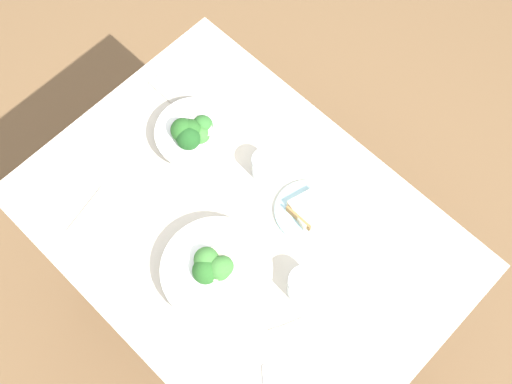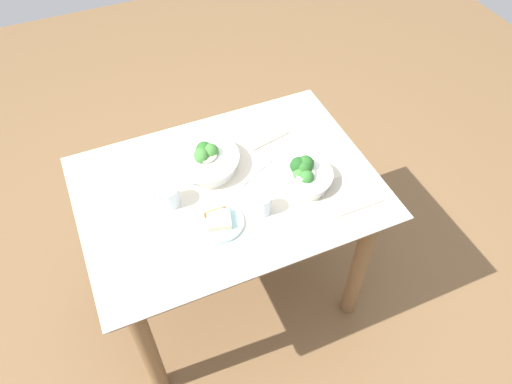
{
  "view_description": "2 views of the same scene",
  "coord_description": "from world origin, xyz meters",
  "px_view_note": "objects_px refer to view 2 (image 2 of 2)",
  "views": [
    {
      "loc": [
        0.46,
        -0.42,
        2.4
      ],
      "look_at": [
        -0.03,
        0.08,
        0.81
      ],
      "focal_mm": 47.26,
      "sensor_mm": 36.0,
      "label": 1
    },
    {
      "loc": [
        0.39,
        1.18,
        2.17
      ],
      "look_at": [
        -0.07,
        0.11,
        0.81
      ],
      "focal_mm": 34.7,
      "sensor_mm": 36.0,
      "label": 2
    }
  ],
  "objects_px": {
    "fork_by_near_bowl": "(154,186)",
    "broccoli_bowl_near": "(204,160)",
    "water_glass_side": "(262,204)",
    "napkin_folded_lower": "(261,131)",
    "water_glass_center": "(168,196)",
    "fork_by_far_bowl": "(126,167)",
    "table_knife_left": "(257,172)",
    "bread_side_plate": "(219,222)",
    "broccoli_bowl_far": "(303,175)",
    "napkin_folded_upper": "(348,193)"
  },
  "relations": [
    {
      "from": "napkin_folded_upper",
      "to": "fork_by_far_bowl",
      "type": "bearing_deg",
      "value": -32.52
    },
    {
      "from": "water_glass_center",
      "to": "napkin_folded_upper",
      "type": "relative_size",
      "value": 0.4
    },
    {
      "from": "broccoli_bowl_far",
      "to": "napkin_folded_lower",
      "type": "relative_size",
      "value": 1.11
    },
    {
      "from": "table_knife_left",
      "to": "water_glass_center",
      "type": "bearing_deg",
      "value": -25.07
    },
    {
      "from": "broccoli_bowl_far",
      "to": "water_glass_center",
      "type": "bearing_deg",
      "value": -11.53
    },
    {
      "from": "broccoli_bowl_near",
      "to": "fork_by_near_bowl",
      "type": "distance_m",
      "value": 0.22
    },
    {
      "from": "broccoli_bowl_far",
      "to": "bread_side_plate",
      "type": "height_order",
      "value": "broccoli_bowl_far"
    },
    {
      "from": "fork_by_far_bowl",
      "to": "table_knife_left",
      "type": "bearing_deg",
      "value": -162.82
    },
    {
      "from": "bread_side_plate",
      "to": "water_glass_side",
      "type": "distance_m",
      "value": 0.16
    },
    {
      "from": "water_glass_center",
      "to": "fork_by_near_bowl",
      "type": "height_order",
      "value": "water_glass_center"
    },
    {
      "from": "broccoli_bowl_near",
      "to": "napkin_folded_lower",
      "type": "relative_size",
      "value": 1.42
    },
    {
      "from": "water_glass_side",
      "to": "table_knife_left",
      "type": "distance_m",
      "value": 0.19
    },
    {
      "from": "fork_by_far_bowl",
      "to": "napkin_folded_lower",
      "type": "xyz_separation_m",
      "value": [
        -0.57,
        0.02,
        0.0
      ]
    },
    {
      "from": "water_glass_side",
      "to": "table_knife_left",
      "type": "height_order",
      "value": "water_glass_side"
    },
    {
      "from": "broccoli_bowl_far",
      "to": "water_glass_center",
      "type": "height_order",
      "value": "broccoli_bowl_far"
    },
    {
      "from": "broccoli_bowl_far",
      "to": "bread_side_plate",
      "type": "relative_size",
      "value": 1.23
    },
    {
      "from": "broccoli_bowl_far",
      "to": "napkin_folded_lower",
      "type": "bearing_deg",
      "value": -84.29
    },
    {
      "from": "bread_side_plate",
      "to": "water_glass_center",
      "type": "distance_m",
      "value": 0.21
    },
    {
      "from": "broccoli_bowl_far",
      "to": "bread_side_plate",
      "type": "bearing_deg",
      "value": 9.61
    },
    {
      "from": "broccoli_bowl_far",
      "to": "napkin_folded_upper",
      "type": "relative_size",
      "value": 1.06
    },
    {
      "from": "broccoli_bowl_near",
      "to": "table_knife_left",
      "type": "bearing_deg",
      "value": 146.97
    },
    {
      "from": "broccoli_bowl_far",
      "to": "fork_by_near_bowl",
      "type": "xyz_separation_m",
      "value": [
        0.53,
        -0.2,
        -0.04
      ]
    },
    {
      "from": "bread_side_plate",
      "to": "fork_by_near_bowl",
      "type": "bearing_deg",
      "value": -57.87
    },
    {
      "from": "fork_by_far_bowl",
      "to": "table_knife_left",
      "type": "height_order",
      "value": "same"
    },
    {
      "from": "broccoli_bowl_near",
      "to": "napkin_folded_upper",
      "type": "height_order",
      "value": "broccoli_bowl_near"
    },
    {
      "from": "bread_side_plate",
      "to": "fork_by_near_bowl",
      "type": "xyz_separation_m",
      "value": [
        0.16,
        -0.26,
        -0.01
      ]
    },
    {
      "from": "broccoli_bowl_far",
      "to": "broccoli_bowl_near",
      "type": "distance_m",
      "value": 0.39
    },
    {
      "from": "broccoli_bowl_near",
      "to": "napkin_folded_upper",
      "type": "relative_size",
      "value": 1.35
    },
    {
      "from": "fork_by_near_bowl",
      "to": "broccoli_bowl_near",
      "type": "bearing_deg",
      "value": -60.14
    },
    {
      "from": "broccoli_bowl_far",
      "to": "table_knife_left",
      "type": "xyz_separation_m",
      "value": [
        0.14,
        -0.11,
        -0.04
      ]
    },
    {
      "from": "bread_side_plate",
      "to": "broccoli_bowl_far",
      "type": "bearing_deg",
      "value": -170.39
    },
    {
      "from": "fork_by_far_bowl",
      "to": "fork_by_near_bowl",
      "type": "distance_m",
      "value": 0.16
    },
    {
      "from": "bread_side_plate",
      "to": "water_glass_side",
      "type": "height_order",
      "value": "water_glass_side"
    },
    {
      "from": "fork_by_far_bowl",
      "to": "fork_by_near_bowl",
      "type": "relative_size",
      "value": 0.94
    },
    {
      "from": "broccoli_bowl_far",
      "to": "broccoli_bowl_near",
      "type": "xyz_separation_m",
      "value": [
        0.32,
        -0.23,
        -0.0
      ]
    },
    {
      "from": "broccoli_bowl_near",
      "to": "bread_side_plate",
      "type": "bearing_deg",
      "value": 80.59
    },
    {
      "from": "broccoli_bowl_near",
      "to": "table_knife_left",
      "type": "height_order",
      "value": "broccoli_bowl_near"
    },
    {
      "from": "water_glass_center",
      "to": "napkin_folded_lower",
      "type": "bearing_deg",
      "value": -154.6
    },
    {
      "from": "broccoli_bowl_far",
      "to": "fork_by_near_bowl",
      "type": "distance_m",
      "value": 0.57
    },
    {
      "from": "fork_by_far_bowl",
      "to": "water_glass_center",
      "type": "bearing_deg",
      "value": 156.93
    },
    {
      "from": "table_knife_left",
      "to": "napkin_folded_upper",
      "type": "bearing_deg",
      "value": 112.51
    },
    {
      "from": "water_glass_side",
      "to": "napkin_folded_upper",
      "type": "bearing_deg",
      "value": 170.75
    },
    {
      "from": "water_glass_side",
      "to": "napkin_folded_lower",
      "type": "xyz_separation_m",
      "value": [
        -0.17,
        -0.39,
        -0.04
      ]
    },
    {
      "from": "water_glass_side",
      "to": "table_knife_left",
      "type": "xyz_separation_m",
      "value": [
        -0.06,
        -0.18,
        -0.04
      ]
    },
    {
      "from": "water_glass_side",
      "to": "fork_by_near_bowl",
      "type": "distance_m",
      "value": 0.42
    },
    {
      "from": "water_glass_center",
      "to": "broccoli_bowl_near",
      "type": "bearing_deg",
      "value": -145.55
    },
    {
      "from": "water_glass_center",
      "to": "fork_by_far_bowl",
      "type": "bearing_deg",
      "value": -67.13
    },
    {
      "from": "water_glass_side",
      "to": "broccoli_bowl_far",
      "type": "bearing_deg",
      "value": -161.71
    },
    {
      "from": "water_glass_center",
      "to": "fork_by_far_bowl",
      "type": "distance_m",
      "value": 0.27
    },
    {
      "from": "fork_by_near_bowl",
      "to": "napkin_folded_upper",
      "type": "bearing_deg",
      "value": -92.78
    }
  ]
}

